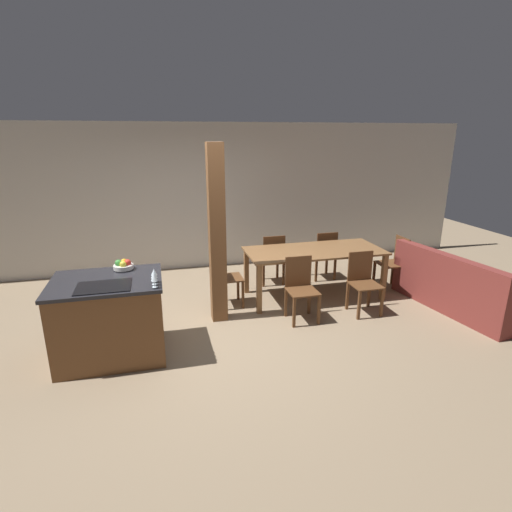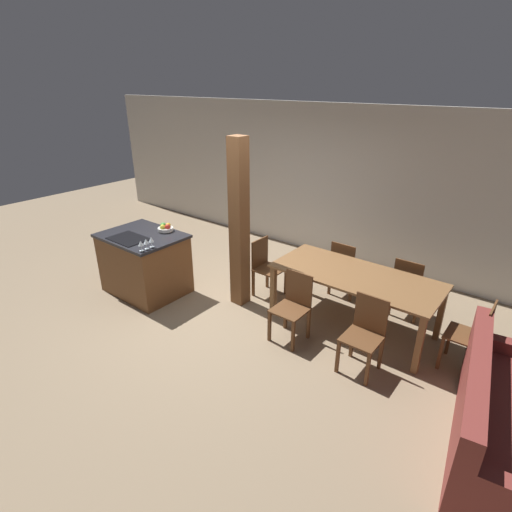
% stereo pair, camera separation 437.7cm
% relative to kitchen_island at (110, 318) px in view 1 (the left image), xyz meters
% --- Properties ---
extents(ground_plane, '(16.00, 16.00, 0.00)m').
position_rel_kitchen_island_xyz_m(ground_plane, '(1.24, 0.23, -0.47)').
color(ground_plane, '#847056').
extents(wall_back, '(11.20, 0.08, 2.70)m').
position_rel_kitchen_island_xyz_m(wall_back, '(1.24, 3.05, 0.88)').
color(wall_back, beige).
rests_on(wall_back, ground_plane).
extents(kitchen_island, '(1.21, 0.93, 0.95)m').
position_rel_kitchen_island_xyz_m(kitchen_island, '(0.00, 0.00, 0.00)').
color(kitchen_island, brown).
rests_on(kitchen_island, ground_plane).
extents(fruit_bowl, '(0.23, 0.23, 0.12)m').
position_rel_kitchen_island_xyz_m(fruit_bowl, '(0.17, 0.32, 0.52)').
color(fruit_bowl, silver).
rests_on(fruit_bowl, kitchen_island).
extents(wine_glass_near, '(0.07, 0.07, 0.15)m').
position_rel_kitchen_island_xyz_m(wine_glass_near, '(0.53, -0.39, 0.58)').
color(wine_glass_near, silver).
rests_on(wine_glass_near, kitchen_island).
extents(wine_glass_middle, '(0.07, 0.07, 0.15)m').
position_rel_kitchen_island_xyz_m(wine_glass_middle, '(0.53, -0.30, 0.58)').
color(wine_glass_middle, silver).
rests_on(wine_glass_middle, kitchen_island).
extents(wine_glass_far, '(0.07, 0.07, 0.15)m').
position_rel_kitchen_island_xyz_m(wine_glass_far, '(0.53, -0.22, 0.58)').
color(wine_glass_far, silver).
rests_on(wine_glass_far, kitchen_island).
extents(dining_table, '(2.12, 0.94, 0.77)m').
position_rel_kitchen_island_xyz_m(dining_table, '(2.94, 1.08, 0.21)').
color(dining_table, brown).
rests_on(dining_table, ground_plane).
extents(dining_chair_near_left, '(0.40, 0.40, 0.88)m').
position_rel_kitchen_island_xyz_m(dining_chair_near_left, '(2.46, 0.38, -0.01)').
color(dining_chair_near_left, brown).
rests_on(dining_chair_near_left, ground_plane).
extents(dining_chair_near_right, '(0.40, 0.40, 0.88)m').
position_rel_kitchen_island_xyz_m(dining_chair_near_right, '(3.42, 0.38, -0.01)').
color(dining_chair_near_right, brown).
rests_on(dining_chair_near_right, ground_plane).
extents(dining_chair_far_left, '(0.40, 0.40, 0.88)m').
position_rel_kitchen_island_xyz_m(dining_chair_far_left, '(2.46, 1.78, -0.01)').
color(dining_chair_far_left, brown).
rests_on(dining_chair_far_left, ground_plane).
extents(dining_chair_far_right, '(0.40, 0.40, 0.88)m').
position_rel_kitchen_island_xyz_m(dining_chair_far_right, '(3.42, 1.78, -0.01)').
color(dining_chair_far_right, brown).
rests_on(dining_chair_far_right, ground_plane).
extents(dining_chair_head_end, '(0.40, 0.40, 0.88)m').
position_rel_kitchen_island_xyz_m(dining_chair_head_end, '(1.51, 1.08, -0.01)').
color(dining_chair_head_end, brown).
rests_on(dining_chair_head_end, ground_plane).
extents(dining_chair_foot_end, '(0.40, 0.40, 0.88)m').
position_rel_kitchen_island_xyz_m(dining_chair_foot_end, '(4.37, 1.08, -0.01)').
color(dining_chair_foot_end, brown).
rests_on(dining_chair_foot_end, ground_plane).
extents(couch, '(1.14, 2.06, 0.85)m').
position_rel_kitchen_island_xyz_m(couch, '(4.87, 0.13, -0.19)').
color(couch, maroon).
rests_on(couch, ground_plane).
extents(timber_post, '(0.21, 0.21, 2.40)m').
position_rel_kitchen_island_xyz_m(timber_post, '(1.36, 0.65, 0.73)').
color(timber_post, brown).
rests_on(timber_post, ground_plane).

